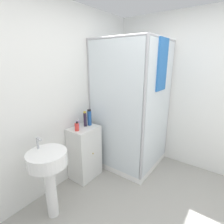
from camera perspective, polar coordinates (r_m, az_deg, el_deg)
The scene contains 9 objects.
wall_back at distance 2.40m, azimuth -19.64°, elevation 3.20°, with size 6.40×0.06×2.50m, color white.
wall_right at distance 3.05m, azimuth 31.10°, elevation 4.49°, with size 0.06×6.40×2.50m, color white.
shower_enclosure at distance 3.01m, azimuth 6.59°, elevation -7.53°, with size 0.99×1.02×2.07m.
vanity_cabinet at distance 2.78m, azimuth -8.92°, elevation -12.90°, with size 0.43×0.35×0.82m.
sink at distance 2.12m, azimuth -20.09°, elevation -16.80°, with size 0.43×0.43×0.96m.
soap_dispenser at distance 2.49m, azimuth -11.41°, elevation -4.80°, with size 0.06×0.06×0.14m.
shampoo_bottle_tall_black at distance 2.62m, azimuth -8.77°, elevation -2.28°, with size 0.05×0.05×0.23m.
shampoo_bottle_blue at distance 2.65m, azimuth -7.40°, elevation -1.82°, with size 0.06×0.06×0.25m.
lotion_bottle_white at distance 2.59m, azimuth -11.14°, elevation -3.91°, with size 0.06×0.06×0.14m.
Camera 1 is at (-1.30, -0.25, 1.77)m, focal length 28.00 mm.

